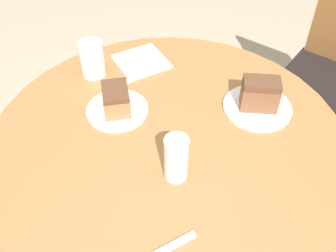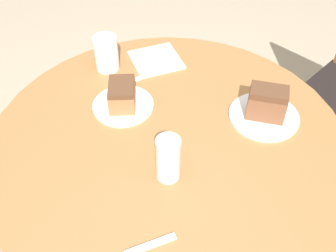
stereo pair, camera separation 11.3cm
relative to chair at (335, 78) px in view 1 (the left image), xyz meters
The scene contains 11 objects.
table 0.97m from the chair, 94.12° to the right, with size 1.07×1.07×0.74m.
chair is the anchor object (origin of this frame).
plate_near 1.07m from the chair, 104.25° to the right, with size 0.19×0.19×0.01m.
plate_far 0.73m from the chair, 86.98° to the right, with size 0.22×0.22×0.01m.
cake_slice_near 1.09m from the chair, 104.25° to the right, with size 0.13×0.13×0.08m.
cake_slice_far 0.75m from the chair, 86.98° to the right, with size 0.13×0.13×0.10m.
glass_lemonade 1.10m from the chair, 87.16° to the right, with size 0.06×0.06×0.14m.
glass_water 1.10m from the chair, 116.13° to the right, with size 0.08×0.08×0.12m.
napkin_stack 0.92m from the chair, 117.19° to the right, with size 0.20×0.20×0.01m.
fork 1.02m from the chair, 110.63° to the right, with size 0.02×0.19×0.00m.
spoon 1.24m from the chair, 80.62° to the right, with size 0.04×0.13×0.00m.
Camera 1 is at (0.59, -0.55, 1.58)m, focal length 42.00 mm.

